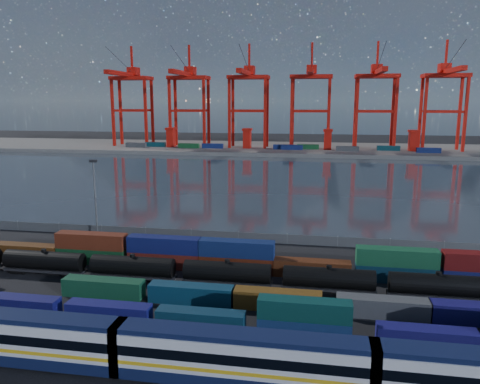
# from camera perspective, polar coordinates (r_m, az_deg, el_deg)

# --- Properties ---
(ground) EXTENTS (700.00, 700.00, 0.00)m
(ground) POSITION_cam_1_polar(r_m,az_deg,el_deg) (70.98, -4.20, -12.60)
(ground) COLOR black
(ground) RESTS_ON ground
(harbor_water) EXTENTS (700.00, 700.00, 0.00)m
(harbor_water) POSITION_cam_1_polar(r_m,az_deg,el_deg) (171.17, 4.25, 1.47)
(harbor_water) COLOR #29313B
(harbor_water) RESTS_ON ground
(far_quay) EXTENTS (700.00, 70.00, 2.00)m
(far_quay) POSITION_cam_1_polar(r_m,az_deg,el_deg) (274.88, 6.38, 5.26)
(far_quay) COLOR #514F4C
(far_quay) RESTS_ON ground
(distant_mountains) EXTENTS (2470.00, 1100.00, 520.00)m
(distant_mountains) POSITION_cam_1_polar(r_m,az_deg,el_deg) (1674.73, 11.82, 17.42)
(distant_mountains) COLOR #1E2630
(distant_mountains) RESTS_ON ground
(passenger_train) EXTENTS (79.11, 3.35, 5.74)m
(passenger_train) POSITION_cam_1_polar(r_m,az_deg,el_deg) (50.02, 0.11, -19.69)
(passenger_train) COLOR silver
(passenger_train) RESTS_ON ground
(container_row_south) EXTENTS (139.95, 2.30, 4.91)m
(container_row_south) POSITION_cam_1_polar(r_m,az_deg,el_deg) (62.81, -10.30, -13.99)
(container_row_south) COLOR #393C3D
(container_row_south) RESTS_ON ground
(container_row_mid) EXTENTS (140.89, 2.47, 2.63)m
(container_row_mid) POSITION_cam_1_polar(r_m,az_deg,el_deg) (69.73, -8.67, -11.98)
(container_row_mid) COLOR #46494B
(container_row_mid) RESTS_ON ground
(container_row_north) EXTENTS (141.99, 2.57, 5.48)m
(container_row_north) POSITION_cam_1_polar(r_m,az_deg,el_deg) (78.90, 3.21, -8.33)
(container_row_north) COLOR #0F194F
(container_row_north) RESTS_ON ground
(tanker_string) EXTENTS (91.58, 3.03, 4.33)m
(tanker_string) POSITION_cam_1_polar(r_m,az_deg,el_deg) (75.52, -7.42, -9.40)
(tanker_string) COLOR black
(tanker_string) RESTS_ON ground
(waterfront_fence) EXTENTS (160.12, 0.12, 2.20)m
(waterfront_fence) POSITION_cam_1_polar(r_m,az_deg,el_deg) (96.42, -0.20, -5.48)
(waterfront_fence) COLOR #595B5E
(waterfront_fence) RESTS_ON ground
(yard_light_mast) EXTENTS (1.60, 0.40, 16.60)m
(yard_light_mast) POSITION_cam_1_polar(r_m,az_deg,el_deg) (102.01, -17.25, -0.27)
(yard_light_mast) COLOR slate
(yard_light_mast) RESTS_ON ground
(gantry_cranes) EXTENTS (198.04, 44.24, 59.91)m
(gantry_cranes) POSITION_cam_1_polar(r_m,az_deg,el_deg) (267.61, 4.81, 12.80)
(gantry_cranes) COLOR red
(gantry_cranes) RESTS_ON ground
(quay_containers) EXTENTS (172.58, 10.99, 2.60)m
(quay_containers) POSITION_cam_1_polar(r_m,az_deg,el_deg) (261.12, 3.77, 5.51)
(quay_containers) COLOR navy
(quay_containers) RESTS_ON far_quay
(straddle_carriers) EXTENTS (140.00, 7.00, 11.10)m
(straddle_carriers) POSITION_cam_1_polar(r_m,az_deg,el_deg) (264.49, 5.73, 6.53)
(straddle_carriers) COLOR red
(straddle_carriers) RESTS_ON far_quay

